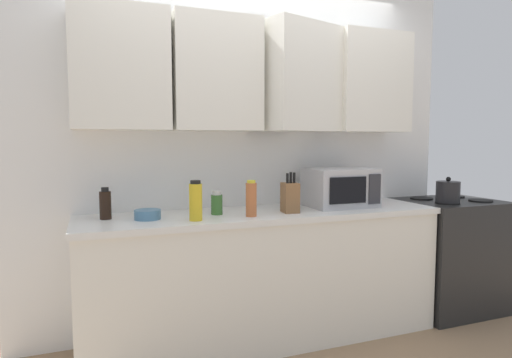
{
  "coord_description": "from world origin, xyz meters",
  "views": [
    {
      "loc": [
        -1.11,
        -3.03,
        1.38
      ],
      "look_at": [
        -0.05,
        -0.25,
        1.12
      ],
      "focal_mm": 30.52,
      "sensor_mm": 36.0,
      "label": 1
    }
  ],
  "objects_px": {
    "bottle_green_oil": "(217,203)",
    "bottle_soy_dark": "(105,204)",
    "bowl_ceramic_small": "(148,215)",
    "bottle_red_sauce": "(376,191)",
    "bottle_yellow_mustard": "(196,201)",
    "stove_range": "(448,254)",
    "bottle_spice_jar": "(251,199)",
    "knife_block": "(290,197)",
    "kettle": "(448,192)",
    "microwave": "(340,187)"
  },
  "relations": [
    {
      "from": "microwave",
      "to": "bottle_yellow_mustard",
      "type": "bearing_deg",
      "value": -170.39
    },
    {
      "from": "bottle_red_sauce",
      "to": "bottle_yellow_mustard",
      "type": "relative_size",
      "value": 0.84
    },
    {
      "from": "bottle_red_sauce",
      "to": "bowl_ceramic_small",
      "type": "height_order",
      "value": "bottle_red_sauce"
    },
    {
      "from": "bottle_soy_dark",
      "to": "bottle_green_oil",
      "type": "bearing_deg",
      "value": -6.46
    },
    {
      "from": "bottle_red_sauce",
      "to": "bowl_ceramic_small",
      "type": "bearing_deg",
      "value": -177.59
    },
    {
      "from": "stove_range",
      "to": "bottle_red_sauce",
      "type": "relative_size",
      "value": 4.43
    },
    {
      "from": "bottle_red_sauce",
      "to": "bottle_spice_jar",
      "type": "bearing_deg",
      "value": -169.62
    },
    {
      "from": "bottle_spice_jar",
      "to": "bottle_green_oil",
      "type": "distance_m",
      "value": 0.24
    },
    {
      "from": "kettle",
      "to": "bottle_spice_jar",
      "type": "xyz_separation_m",
      "value": [
        -1.61,
        0.01,
        0.02
      ]
    },
    {
      "from": "stove_range",
      "to": "knife_block",
      "type": "bearing_deg",
      "value": -176.92
    },
    {
      "from": "microwave",
      "to": "bottle_red_sauce",
      "type": "relative_size",
      "value": 2.33
    },
    {
      "from": "bottle_soy_dark",
      "to": "bottle_yellow_mustard",
      "type": "xyz_separation_m",
      "value": [
        0.51,
        -0.24,
        0.03
      ]
    },
    {
      "from": "knife_block",
      "to": "bottle_spice_jar",
      "type": "height_order",
      "value": "knife_block"
    },
    {
      "from": "bottle_red_sauce",
      "to": "bottle_soy_dark",
      "type": "xyz_separation_m",
      "value": [
        -1.97,
        0.02,
        -0.01
      ]
    },
    {
      "from": "microwave",
      "to": "knife_block",
      "type": "distance_m",
      "value": 0.48
    },
    {
      "from": "bottle_yellow_mustard",
      "to": "stove_range",
      "type": "bearing_deg",
      "value": 3.98
    },
    {
      "from": "bottle_green_oil",
      "to": "knife_block",
      "type": "bearing_deg",
      "value": -11.16
    },
    {
      "from": "bottle_green_oil",
      "to": "bottle_soy_dark",
      "type": "xyz_separation_m",
      "value": [
        -0.69,
        0.08,
        0.02
      ]
    },
    {
      "from": "kettle",
      "to": "knife_block",
      "type": "relative_size",
      "value": 0.72
    },
    {
      "from": "microwave",
      "to": "kettle",
      "type": "bearing_deg",
      "value": -12.12
    },
    {
      "from": "bottle_green_oil",
      "to": "bottle_soy_dark",
      "type": "height_order",
      "value": "bottle_soy_dark"
    },
    {
      "from": "stove_range",
      "to": "bottle_spice_jar",
      "type": "xyz_separation_m",
      "value": [
        -1.78,
        -0.13,
        0.56
      ]
    },
    {
      "from": "kettle",
      "to": "microwave",
      "type": "bearing_deg",
      "value": 167.88
    },
    {
      "from": "bottle_soy_dark",
      "to": "bowl_ceramic_small",
      "type": "xyz_separation_m",
      "value": [
        0.24,
        -0.1,
        -0.06
      ]
    },
    {
      "from": "knife_block",
      "to": "bottle_red_sauce",
      "type": "distance_m",
      "value": 0.82
    },
    {
      "from": "kettle",
      "to": "bottle_soy_dark",
      "type": "xyz_separation_m",
      "value": [
        -2.48,
        0.23,
        -0.0
      ]
    },
    {
      "from": "kettle",
      "to": "bottle_soy_dark",
      "type": "bearing_deg",
      "value": 174.62
    },
    {
      "from": "bowl_ceramic_small",
      "to": "bottle_red_sauce",
      "type": "bearing_deg",
      "value": 2.41
    },
    {
      "from": "bottle_spice_jar",
      "to": "bottle_red_sauce",
      "type": "xyz_separation_m",
      "value": [
        1.1,
        0.2,
        -0.01
      ]
    },
    {
      "from": "microwave",
      "to": "stove_range",
      "type": "bearing_deg",
      "value": -2.35
    },
    {
      "from": "bottle_spice_jar",
      "to": "knife_block",
      "type": "bearing_deg",
      "value": 9.65
    },
    {
      "from": "microwave",
      "to": "bottle_green_oil",
      "type": "bearing_deg",
      "value": -178.43
    },
    {
      "from": "bowl_ceramic_small",
      "to": "microwave",
      "type": "bearing_deg",
      "value": 1.79
    },
    {
      "from": "kettle",
      "to": "bottle_red_sauce",
      "type": "height_order",
      "value": "kettle"
    },
    {
      "from": "knife_block",
      "to": "bottle_soy_dark",
      "type": "height_order",
      "value": "knife_block"
    },
    {
      "from": "stove_range",
      "to": "knife_block",
      "type": "distance_m",
      "value": 1.58
    },
    {
      "from": "bottle_spice_jar",
      "to": "bowl_ceramic_small",
      "type": "height_order",
      "value": "bottle_spice_jar"
    },
    {
      "from": "bottle_red_sauce",
      "to": "bottle_soy_dark",
      "type": "distance_m",
      "value": 1.97
    },
    {
      "from": "stove_range",
      "to": "microwave",
      "type": "height_order",
      "value": "microwave"
    },
    {
      "from": "bottle_green_oil",
      "to": "kettle",
      "type": "bearing_deg",
      "value": -4.96
    },
    {
      "from": "microwave",
      "to": "bottle_soy_dark",
      "type": "relative_size",
      "value": 2.43
    },
    {
      "from": "kettle",
      "to": "microwave",
      "type": "xyz_separation_m",
      "value": [
        -0.85,
        0.18,
        0.05
      ]
    },
    {
      "from": "knife_block",
      "to": "bowl_ceramic_small",
      "type": "height_order",
      "value": "knife_block"
    },
    {
      "from": "bowl_ceramic_small",
      "to": "bottle_soy_dark",
      "type": "bearing_deg",
      "value": 158.38
    },
    {
      "from": "knife_block",
      "to": "bottle_soy_dark",
      "type": "distance_m",
      "value": 1.18
    },
    {
      "from": "bottle_yellow_mustard",
      "to": "bowl_ceramic_small",
      "type": "height_order",
      "value": "bottle_yellow_mustard"
    },
    {
      "from": "bowl_ceramic_small",
      "to": "kettle",
      "type": "bearing_deg",
      "value": -3.53
    },
    {
      "from": "bowl_ceramic_small",
      "to": "bottle_green_oil",
      "type": "bearing_deg",
      "value": 2.26
    },
    {
      "from": "microwave",
      "to": "bowl_ceramic_small",
      "type": "height_order",
      "value": "microwave"
    },
    {
      "from": "bottle_spice_jar",
      "to": "bottle_soy_dark",
      "type": "xyz_separation_m",
      "value": [
        -0.87,
        0.22,
        -0.02
      ]
    }
  ]
}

